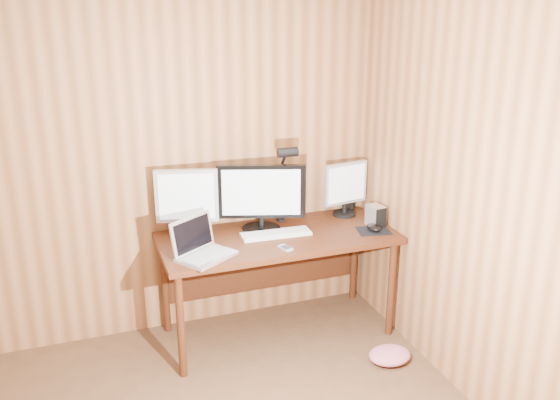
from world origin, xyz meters
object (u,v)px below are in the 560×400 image
monitor_right (345,188)px  mouse (374,228)px  phone (285,248)px  monitor_center (261,197)px  desk (274,248)px  desk_lamp (284,173)px  monitor_left (187,201)px  speaker (352,203)px  hard_drive (376,216)px  laptop (201,247)px  keyboard (276,234)px

monitor_right → mouse: (0.05, -0.36, -0.19)m
phone → monitor_center: bearing=81.4°
monitor_right → monitor_center: bearing=177.5°
desk → desk_lamp: desk_lamp is taller
monitor_left → mouse: (1.23, -0.34, -0.23)m
desk → speaker: (0.71, 0.23, 0.18)m
desk → hard_drive: hard_drive is taller
monitor_left → phone: monitor_left is taller
desk → speaker: 0.76m
monitor_right → speaker: monitor_right is taller
desk → monitor_center: monitor_center is taller
speaker → laptop: bearing=-160.2°
mouse → desk_lamp: size_ratio=0.20×
laptop → monitor_center: bearing=-3.3°
hard_drive → phone: bearing=-174.4°
monitor_left → desk_lamp: desk_lamp is taller
mouse → phone: (-0.69, -0.09, -0.02)m
monitor_right → keyboard: size_ratio=0.84×
laptop → phone: laptop is taller
hard_drive → desk_lamp: size_ratio=0.24×
monitor_left → desk_lamp: bearing=14.8°
monitor_center → monitor_left: monitor_center is taller
desk → speaker: speaker is taller
desk → desk_lamp: bearing=43.6°
monitor_center → phone: size_ratio=5.01×
desk_lamp → desk: bearing=-142.1°
keyboard → hard_drive: (0.73, -0.06, 0.06)m
keyboard → mouse: size_ratio=3.97×
keyboard → desk: bearing=84.3°
monitor_center → hard_drive: 0.83m
laptop → phone: 0.54m
monitor_center → monitor_left: 0.50m
keyboard → hard_drive: size_ratio=3.27×
desk → phone: bearing=-95.6°
mouse → desk: bearing=159.5°
desk → laptop: 0.64m
monitor_right → phone: size_ratio=3.45×
desk → monitor_right: (0.60, 0.14, 0.34)m
monitor_left → phone: (0.54, -0.43, -0.25)m
phone → monitor_left: bearing=126.3°
monitor_left → keyboard: (0.56, -0.18, -0.24)m
desk → speaker: bearing=17.7°
keyboard → desk_lamp: desk_lamp is taller
mouse → hard_drive: 0.12m
laptop → desk_lamp: 0.83m
monitor_left → laptop: (0.01, -0.35, -0.19)m
keyboard → desk_lamp: bearing=57.4°
monitor_center → monitor_left: size_ratio=1.25×
phone → monitor_right: bearing=19.7°
hard_drive → speaker: hard_drive is taller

